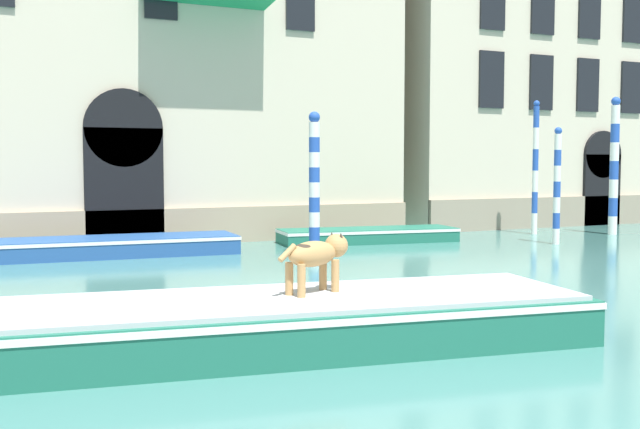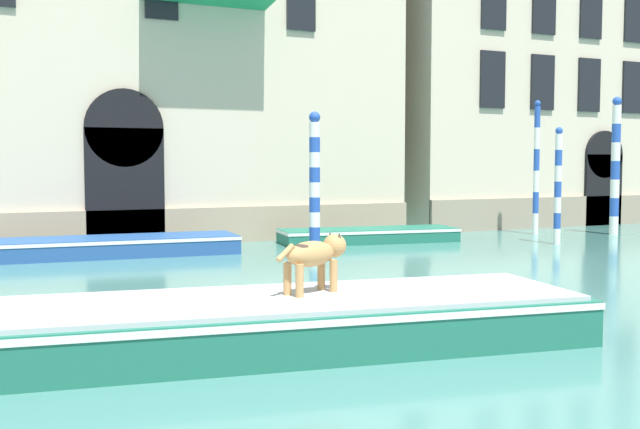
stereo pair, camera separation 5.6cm
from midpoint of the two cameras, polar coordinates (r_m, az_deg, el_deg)
The scene contains 9 objects.
palazzo_right at distance 31.97m, azimuth 16.07°, elevation 14.31°, with size 13.57×6.13×16.33m.
boat_foreground at distance 9.52m, azimuth -3.63°, elevation -8.11°, with size 8.40×3.47×0.64m.
dog_on_deck at distance 9.72m, azimuth -0.18°, elevation -3.06°, with size 1.12×0.58×0.77m.
boat_moored_near_palazzo at distance 19.47m, azimuth -15.29°, elevation -2.31°, with size 6.22×2.17×0.47m.
boat_moored_far at distance 21.95m, azimuth 3.80°, elevation -1.55°, with size 5.40×2.19×0.41m.
mooring_pole_0 at distance 22.33m, azimuth 17.74°, elevation 2.13°, with size 0.21×0.21×3.33m.
mooring_pole_1 at distance 25.19m, azimuth 16.22°, elevation 3.47°, with size 0.19×0.19×4.33m.
mooring_pole_2 at distance 25.96m, azimuth 21.64°, elevation 3.50°, with size 0.29×0.29×4.44m.
mooring_pole_3 at distance 18.46m, azimuth -0.32°, elevation 2.36°, with size 0.28×0.28×3.58m.
Camera 2 is at (-4.44, -2.59, 2.34)m, focal length 42.00 mm.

